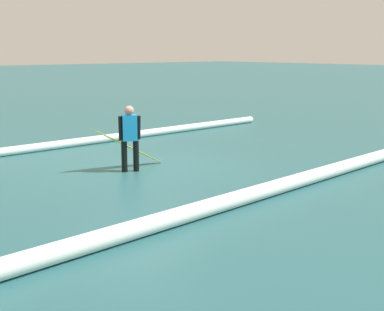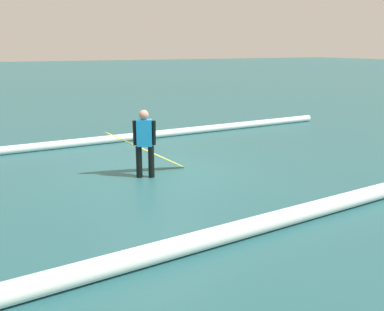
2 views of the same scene
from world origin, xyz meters
TOP-DOWN VIEW (x-y plane):
  - ground_plane at (0.00, 0.00)m, footprint 167.48×167.48m
  - surfer at (0.37, 0.24)m, footprint 0.48×0.33m
  - surfboard at (0.18, -0.15)m, footprint 1.99×0.41m
  - wave_crest_foreground at (1.23, -3.58)m, footprint 18.93×0.85m
  - wave_crest_midground at (1.15, 4.01)m, footprint 17.53×1.60m

SIDE VIEW (x-z plane):
  - ground_plane at x=0.00m, z-range 0.00..0.00m
  - wave_crest_foreground at x=1.23m, z-range 0.00..0.24m
  - wave_crest_midground at x=1.15m, z-range 0.00..0.30m
  - surfboard at x=0.18m, z-range -0.01..1.07m
  - surfer at x=0.37m, z-range 0.09..1.66m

